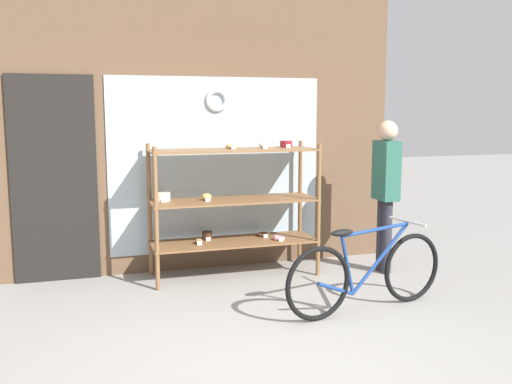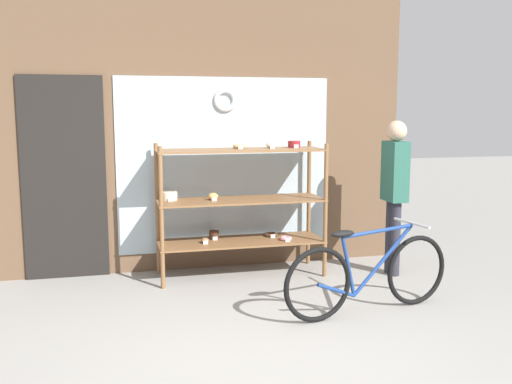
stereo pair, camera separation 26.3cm
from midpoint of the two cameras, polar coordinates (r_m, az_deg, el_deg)
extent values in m
plane|color=gray|center=(4.15, -0.01, -16.75)|extent=(30.00, 30.00, 0.00)
cube|color=brown|center=(6.26, -7.07, 6.76)|extent=(4.51, 0.08, 3.19)
cube|color=#A3B7C1|center=(6.28, -5.13, 2.71)|extent=(2.34, 0.02, 1.90)
cube|color=black|center=(6.15, -20.69, 1.16)|extent=(0.84, 0.03, 2.10)
torus|color=#B7B7BC|center=(6.23, -5.17, 9.11)|extent=(0.26, 0.06, 0.26)
cylinder|color=brown|center=(5.59, -11.28, -2.73)|extent=(0.04, 0.04, 1.41)
cylinder|color=brown|center=(6.00, 5.03, -1.85)|extent=(0.04, 0.04, 1.41)
cylinder|color=brown|center=(6.11, -11.81, -1.82)|extent=(0.04, 0.04, 1.41)
cylinder|color=brown|center=(6.49, 3.26, -1.08)|extent=(0.04, 0.04, 1.41)
cube|color=brown|center=(6.06, -3.44, -4.97)|extent=(1.74, 0.57, 0.02)
cube|color=brown|center=(5.97, -3.47, -0.83)|extent=(1.74, 0.57, 0.02)
cube|color=brown|center=(5.91, -3.52, 4.20)|extent=(1.74, 0.57, 0.02)
cylinder|color=#422619|center=(6.13, -6.15, -4.35)|extent=(0.10, 0.10, 0.09)
cube|color=white|center=(6.08, -6.04, -4.71)|extent=(0.05, 0.00, 0.04)
ellipsoid|color=tan|center=(5.92, -6.26, -0.49)|extent=(0.11, 0.09, 0.08)
cube|color=white|center=(5.86, -6.14, -0.77)|extent=(0.05, 0.00, 0.04)
ellipsoid|color=beige|center=(6.07, -0.49, 4.74)|extent=(0.10, 0.09, 0.07)
cube|color=white|center=(6.01, -0.32, 4.54)|extent=(0.05, 0.00, 0.04)
cylinder|color=maroon|center=(6.19, 1.81, 4.81)|extent=(0.13, 0.13, 0.07)
cube|color=white|center=(6.12, 2.04, 4.60)|extent=(0.05, 0.00, 0.04)
torus|color=pink|center=(6.09, 1.08, -4.63)|extent=(0.13, 0.13, 0.04)
cube|color=white|center=(6.02, 1.30, -4.79)|extent=(0.05, 0.00, 0.04)
ellipsoid|color=brown|center=(5.95, -7.03, -4.90)|extent=(0.08, 0.07, 0.06)
cube|color=white|center=(5.90, -6.94, -5.11)|extent=(0.05, 0.00, 0.04)
cylinder|color=beige|center=(5.96, -10.58, -0.48)|extent=(0.16, 0.16, 0.08)
cube|color=white|center=(5.88, -10.48, -0.84)|extent=(0.05, 0.00, 0.04)
torus|color=#4C2D1E|center=(6.26, -0.46, -4.27)|extent=(0.15, 0.15, 0.04)
cube|color=white|center=(6.19, -0.23, -4.43)|extent=(0.05, 0.00, 0.04)
torus|color=tan|center=(6.04, -3.68, 4.58)|extent=(0.14, 0.14, 0.05)
cube|color=white|center=(5.97, -3.50, 4.49)|extent=(0.05, 0.00, 0.04)
torus|color=black|center=(4.80, 4.67, -9.14)|extent=(0.63, 0.16, 0.64)
torus|color=black|center=(5.41, 13.97, -7.36)|extent=(0.63, 0.16, 0.64)
cylinder|color=navy|center=(5.14, 10.91, -6.51)|extent=(0.61, 0.15, 0.59)
cylinder|color=navy|center=(5.04, 10.42, -3.73)|extent=(0.72, 0.17, 0.07)
cylinder|color=navy|center=(4.93, 7.61, -7.30)|extent=(0.16, 0.06, 0.53)
cylinder|color=navy|center=(4.92, 6.45, -9.61)|extent=(0.37, 0.10, 0.17)
ellipsoid|color=black|center=(4.82, 7.05, -4.07)|extent=(0.23, 0.13, 0.06)
cylinder|color=#B2B2B7|center=(5.26, 13.51, -2.88)|extent=(0.11, 0.46, 0.02)
cylinder|color=#282833|center=(6.35, 11.30, -4.24)|extent=(0.11, 0.11, 0.79)
cylinder|color=#282833|center=(6.25, 11.75, -4.44)|extent=(0.11, 0.11, 0.79)
cube|color=#285B4C|center=(6.19, 11.71, 2.11)|extent=(0.19, 0.33, 0.63)
sphere|color=tan|center=(6.16, 11.83, 6.02)|extent=(0.22, 0.22, 0.22)
camera|label=1|loc=(0.13, -91.60, -0.23)|focal=40.00mm
camera|label=2|loc=(0.13, 88.40, 0.23)|focal=40.00mm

